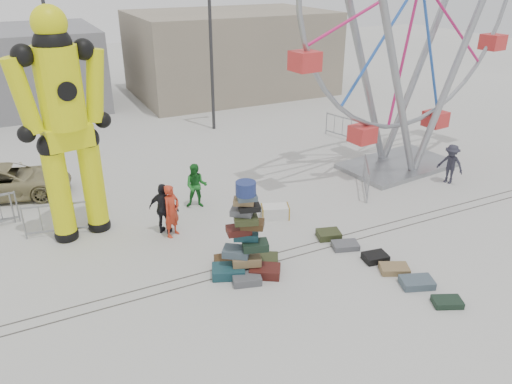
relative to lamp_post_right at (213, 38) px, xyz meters
name	(u,v)px	position (x,y,z in m)	size (l,w,h in m)	color
ground	(288,272)	(-3.09, -13.00, -4.48)	(90.00, 90.00, 0.00)	#9E9E99
track_line_near	(277,261)	(-3.09, -12.40, -4.48)	(40.00, 0.04, 0.01)	#47443F
track_line_far	(271,255)	(-3.09, -12.00, -4.48)	(40.00, 0.04, 0.01)	#47443F
building_right	(230,53)	(3.91, 7.00, -1.98)	(12.00, 8.00, 5.00)	gray
building_left	(7,69)	(-9.09, 9.00, -2.28)	(10.00, 8.00, 4.40)	gray
lamp_post_right	(213,38)	(0.00, 0.00, 0.00)	(1.41, 0.25, 8.00)	#2D2D30
lamp_post_left	(52,42)	(-7.00, 2.00, 0.00)	(1.41, 0.25, 8.00)	#2D2D30
suitcase_tower	(246,247)	(-4.10, -12.45, -3.72)	(2.14, 1.77, 2.72)	#18404A
crash_test_dummy	(65,120)	(-7.81, -8.28, -0.78)	(2.81, 1.23, 7.03)	black
ferris_wheel	(418,5)	(4.82, -8.26, 1.88)	(11.09, 3.24, 12.93)	gray
steamer_trunk	(275,212)	(-1.89, -10.00, -4.27)	(0.91, 0.53, 0.43)	silver
row_case_0	(329,235)	(-1.02, -11.91, -4.37)	(0.70, 0.56, 0.22)	#333B1D
row_case_1	(345,245)	(-0.91, -12.64, -4.40)	(0.77, 0.51, 0.17)	#56585D
row_case_2	(375,257)	(-0.55, -13.59, -4.38)	(0.68, 0.51, 0.21)	black
row_case_3	(394,269)	(-0.44, -14.28, -4.39)	(0.77, 0.52, 0.18)	olive
row_case_4	(417,282)	(-0.34, -15.06, -4.38)	(0.85, 0.56, 0.21)	#455662
row_case_5	(447,302)	(-0.22, -16.01, -4.40)	(0.71, 0.46, 0.17)	black
barricade_dummy_c	(58,219)	(-8.47, -8.07, -3.93)	(2.00, 0.10, 1.10)	gray
barricade_wheel_front	(366,178)	(2.11, -9.63, -3.93)	(2.00, 0.10, 1.10)	gray
barricade_wheel_back	(342,128)	(4.87, -4.19, -3.93)	(2.00, 0.10, 1.10)	gray
pedestrian_red	(172,211)	(-5.30, -9.64, -3.63)	(0.62, 0.41, 1.70)	#B8301A
pedestrian_green	(196,186)	(-3.94, -8.06, -3.69)	(0.77, 0.60, 1.58)	#1A6A22
pedestrian_black	(164,209)	(-5.46, -9.35, -3.65)	(0.97, 0.41, 1.66)	black
pedestrian_grey	(451,164)	(5.50, -10.37, -3.71)	(1.00, 0.57, 1.54)	#23232E
parked_suv	(9,181)	(-9.74, -4.26, -3.89)	(1.96, 4.25, 1.18)	#91875D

